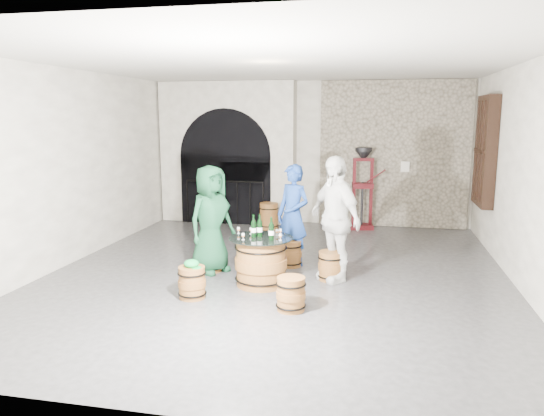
% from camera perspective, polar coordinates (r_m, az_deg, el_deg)
% --- Properties ---
extents(ground, '(8.00, 8.00, 0.00)m').
position_cam_1_polar(ground, '(8.13, 0.61, -7.25)').
color(ground, '#323234').
rests_on(ground, ground).
extents(wall_back, '(8.00, 0.00, 8.00)m').
position_cam_1_polar(wall_back, '(11.74, 4.45, 6.07)').
color(wall_back, silver).
rests_on(wall_back, ground).
extents(wall_front, '(8.00, 0.00, 8.00)m').
position_cam_1_polar(wall_front, '(4.00, -10.56, -2.07)').
color(wall_front, silver).
rests_on(wall_front, ground).
extents(wall_left, '(0.00, 8.00, 8.00)m').
position_cam_1_polar(wall_left, '(9.15, -21.48, 4.24)').
color(wall_left, silver).
rests_on(wall_left, ground).
extents(wall_right, '(0.00, 8.00, 8.00)m').
position_cam_1_polar(wall_right, '(7.91, 26.39, 3.06)').
color(wall_right, silver).
rests_on(wall_right, ground).
extents(ceiling, '(8.00, 8.00, 0.00)m').
position_cam_1_polar(ceiling, '(7.80, 0.66, 15.81)').
color(ceiling, beige).
rests_on(ceiling, wall_back).
extents(stone_facing_panel, '(3.20, 0.12, 3.18)m').
position_cam_1_polar(stone_facing_panel, '(11.59, 13.31, 5.78)').
color(stone_facing_panel, gray).
rests_on(stone_facing_panel, ground).
extents(arched_opening, '(3.10, 0.60, 3.19)m').
position_cam_1_polar(arched_opening, '(11.88, -4.90, 6.03)').
color(arched_opening, silver).
rests_on(arched_opening, ground).
extents(shuttered_window, '(0.23, 1.10, 2.00)m').
position_cam_1_polar(shuttered_window, '(10.21, 22.50, 5.84)').
color(shuttered_window, black).
rests_on(shuttered_window, wall_right).
extents(barrel_table, '(0.92, 0.92, 0.71)m').
position_cam_1_polar(barrel_table, '(7.49, -1.23, -5.96)').
color(barrel_table, brown).
rests_on(barrel_table, ground).
extents(barrel_stool_left, '(0.39, 0.39, 0.44)m').
position_cam_1_polar(barrel_stool_left, '(8.25, -6.82, -5.50)').
color(barrel_stool_left, brown).
rests_on(barrel_stool_left, ground).
extents(barrel_stool_far, '(0.39, 0.39, 0.44)m').
position_cam_1_polar(barrel_stool_far, '(8.46, 2.05, -5.03)').
color(barrel_stool_far, brown).
rests_on(barrel_stool_far, ground).
extents(barrel_stool_right, '(0.39, 0.39, 0.44)m').
position_cam_1_polar(barrel_stool_right, '(7.82, 6.50, -6.39)').
color(barrel_stool_right, brown).
rests_on(barrel_stool_right, ground).
extents(barrel_stool_near_right, '(0.39, 0.39, 0.44)m').
position_cam_1_polar(barrel_stool_near_right, '(6.60, 2.11, -9.49)').
color(barrel_stool_near_right, brown).
rests_on(barrel_stool_near_right, ground).
extents(barrel_stool_near_left, '(0.39, 0.39, 0.44)m').
position_cam_1_polar(barrel_stool_near_left, '(7.10, -8.85, -8.16)').
color(barrel_stool_near_left, brown).
rests_on(barrel_stool_near_left, ground).
extents(green_cap, '(0.25, 0.20, 0.11)m').
position_cam_1_polar(green_cap, '(7.02, -8.88, -6.12)').
color(green_cap, '#0C8733').
rests_on(green_cap, barrel_stool_near_left).
extents(person_green, '(0.88, 0.98, 1.69)m').
position_cam_1_polar(person_green, '(8.08, -6.76, -1.24)').
color(person_green, '#124226').
rests_on(person_green, ground).
extents(person_blue, '(0.73, 0.65, 1.67)m').
position_cam_1_polar(person_blue, '(8.41, 2.34, -0.80)').
color(person_blue, navy).
rests_on(person_blue, ground).
extents(person_white, '(1.07, 1.12, 1.87)m').
position_cam_1_polar(person_white, '(7.66, 6.95, -1.19)').
color(person_white, silver).
rests_on(person_white, ground).
extents(wine_bottle_left, '(0.08, 0.08, 0.32)m').
position_cam_1_polar(wine_bottle_left, '(7.41, -2.05, -2.23)').
color(wine_bottle_left, black).
rests_on(wine_bottle_left, barrel_table).
extents(wine_bottle_center, '(0.08, 0.08, 0.32)m').
position_cam_1_polar(wine_bottle_center, '(7.23, -0.08, -2.53)').
color(wine_bottle_center, black).
rests_on(wine_bottle_center, barrel_table).
extents(wine_bottle_right, '(0.08, 0.08, 0.32)m').
position_cam_1_polar(wine_bottle_right, '(7.44, -1.37, -2.18)').
color(wine_bottle_right, black).
rests_on(wine_bottle_right, barrel_table).
extents(tasting_glass_a, '(0.05, 0.05, 0.10)m').
position_cam_1_polar(tasting_glass_a, '(7.26, -3.21, -3.17)').
color(tasting_glass_a, '#C15F25').
rests_on(tasting_glass_a, barrel_table).
extents(tasting_glass_b, '(0.05, 0.05, 0.10)m').
position_cam_1_polar(tasting_glass_b, '(7.50, 0.57, -2.72)').
color(tasting_glass_b, '#C15F25').
rests_on(tasting_glass_b, barrel_table).
extents(tasting_glass_c, '(0.05, 0.05, 0.10)m').
position_cam_1_polar(tasting_glass_c, '(7.61, -2.33, -2.53)').
color(tasting_glass_c, '#C15F25').
rests_on(tasting_glass_c, barrel_table).
extents(tasting_glass_d, '(0.05, 0.05, 0.10)m').
position_cam_1_polar(tasting_glass_d, '(7.53, 0.92, -2.67)').
color(tasting_glass_d, '#C15F25').
rests_on(tasting_glass_d, barrel_table).
extents(tasting_glass_e, '(0.05, 0.05, 0.10)m').
position_cam_1_polar(tasting_glass_e, '(7.22, 0.93, -3.23)').
color(tasting_glass_e, '#C15F25').
rests_on(tasting_glass_e, barrel_table).
extents(tasting_glass_f, '(0.05, 0.05, 0.10)m').
position_cam_1_polar(tasting_glass_f, '(7.65, -3.73, -2.49)').
color(tasting_glass_f, '#C15F25').
rests_on(tasting_glass_f, barrel_table).
extents(side_barrel, '(0.43, 0.43, 0.57)m').
position_cam_1_polar(side_barrel, '(11.17, -0.34, -0.92)').
color(side_barrel, brown).
rests_on(side_barrel, ground).
extents(corking_press, '(0.75, 0.47, 1.77)m').
position_cam_1_polar(corking_press, '(11.27, 10.02, 2.86)').
color(corking_press, '#490C13').
rests_on(corking_press, ground).
extents(control_box, '(0.18, 0.10, 0.22)m').
position_cam_1_polar(control_box, '(11.54, 14.52, 4.46)').
color(control_box, silver).
rests_on(control_box, wall_back).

